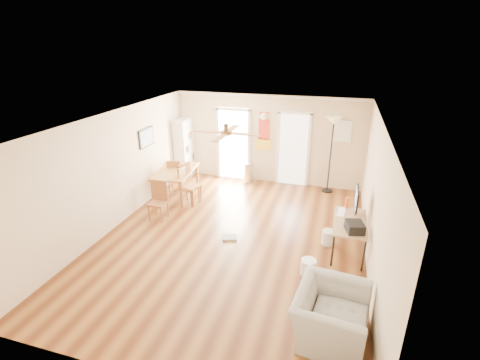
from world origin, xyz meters
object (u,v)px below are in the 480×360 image
(dining_table, at_px, (176,183))
(printer, at_px, (355,227))
(trash_can, at_px, (248,173))
(wastebasket_b, at_px, (308,268))
(wastebasket_a, at_px, (328,237))
(dining_chair_right_b, at_px, (190,184))
(bookshelf, at_px, (185,148))
(dining_chair_near, at_px, (158,201))
(armchair, at_px, (331,315))
(dining_chair_right_a, at_px, (189,186))
(computer_desk, at_px, (348,236))
(torchiere_lamp, at_px, (330,155))
(dining_chair_far, at_px, (176,175))

(dining_table, bearing_deg, printer, -22.20)
(trash_can, xyz_separation_m, wastebasket_b, (2.22, -4.02, -0.15))
(dining_table, xyz_separation_m, wastebasket_a, (4.15, -1.33, -0.22))
(dining_chair_right_b, bearing_deg, printer, -93.88)
(bookshelf, relative_size, dining_table, 1.22)
(dining_chair_near, bearing_deg, bookshelf, 101.86)
(dining_chair_right_b, bearing_deg, armchair, -115.89)
(printer, height_order, armchair, printer)
(dining_chair_right_a, distance_m, armchair, 5.13)
(wastebasket_a, bearing_deg, dining_chair_right_a, 164.68)
(dining_table, relative_size, computer_desk, 1.17)
(bookshelf, distance_m, computer_desk, 5.79)
(dining_chair_right_a, height_order, wastebasket_a, dining_chair_right_a)
(armchair, bearing_deg, wastebasket_b, 25.53)
(dining_chair_right_a, height_order, wastebasket_b, dining_chair_right_a)
(dining_chair_near, xyz_separation_m, printer, (4.42, -0.54, 0.31))
(dining_chair_right_a, bearing_deg, torchiere_lamp, -58.90)
(torchiere_lamp, xyz_separation_m, printer, (0.63, -3.38, -0.29))
(dining_chair_right_a, bearing_deg, armchair, -130.29)
(wastebasket_b, bearing_deg, dining_chair_right_b, 145.86)
(bookshelf, distance_m, dining_chair_right_a, 2.10)
(dining_chair_near, bearing_deg, trash_can, 63.18)
(torchiere_lamp, relative_size, wastebasket_a, 6.83)
(armchair, bearing_deg, dining_chair_right_b, 53.47)
(printer, bearing_deg, trash_can, 116.17)
(wastebasket_a, xyz_separation_m, wastebasket_b, (-0.29, -1.19, 0.00))
(dining_chair_right_a, xyz_separation_m, wastebasket_b, (3.31, -2.17, -0.33))
(dining_chair_right_b, relative_size, wastebasket_a, 3.33)
(computer_desk, bearing_deg, printer, -79.72)
(computer_desk, bearing_deg, trash_can, 133.96)
(bookshelf, height_order, armchair, bookshelf)
(dining_table, bearing_deg, dining_chair_right_b, -26.38)
(dining_table, height_order, wastebasket_b, dining_table)
(dining_chair_far, distance_m, printer, 5.28)
(torchiere_lamp, bearing_deg, dining_table, -159.28)
(bookshelf, bearing_deg, dining_chair_right_b, -64.65)
(dining_chair_right_a, distance_m, torchiere_lamp, 3.92)
(dining_chair_far, xyz_separation_m, wastebasket_b, (4.04, -2.86, -0.31))
(dining_table, distance_m, dining_chair_far, 0.40)
(dining_table, bearing_deg, wastebasket_b, -33.11)
(computer_desk, height_order, wastebasket_b, computer_desk)
(bookshelf, bearing_deg, armchair, -51.62)
(computer_desk, bearing_deg, wastebasket_b, -123.60)
(printer, bearing_deg, torchiere_lamp, 85.59)
(dining_chair_right_a, bearing_deg, trash_can, -27.73)
(bookshelf, relative_size, dining_chair_right_b, 1.75)
(trash_can, height_order, printer, printer)
(printer, bearing_deg, dining_chair_far, 139.98)
(dining_chair_near, distance_m, trash_can, 3.20)
(dining_chair_right_a, relative_size, printer, 2.78)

